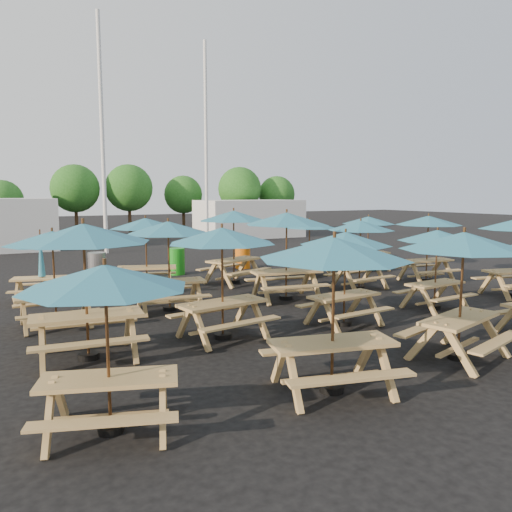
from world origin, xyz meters
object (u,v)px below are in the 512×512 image
picnic_unit_9 (345,243)px  picnic_unit_13 (437,240)px  picnic_unit_1 (84,240)px  waste_bin_1 (177,261)px  picnic_unit_10 (287,223)px  picnic_unit_11 (234,220)px  picnic_unit_2 (52,243)px  picnic_unit_7 (146,227)px  waste_bin_0 (97,267)px  waste_bin_4 (339,250)px  picnic_unit_5 (222,241)px  waste_bin_2 (243,256)px  picnic_unit_14 (361,229)px  picnic_unit_18 (428,224)px  picnic_unit_4 (334,257)px  picnic_unit_3 (42,272)px  picnic_unit_8 (464,248)px  picnic_unit_6 (168,232)px  picnic_unit_0 (105,285)px  picnic_unit_19 (368,223)px  waste_bin_3 (346,249)px  picnic_unit_15 (310,227)px

picnic_unit_9 → picnic_unit_13: (3.20, 0.19, -0.07)m
picnic_unit_1 → waste_bin_1: 9.95m
picnic_unit_10 → picnic_unit_11: 3.10m
picnic_unit_2 → picnic_unit_10: 6.28m
picnic_unit_2 → picnic_unit_7: 4.43m
waste_bin_0 → waste_bin_4: bearing=0.0°
picnic_unit_5 → waste_bin_2: picnic_unit_5 is taller
picnic_unit_14 → picnic_unit_18: picnic_unit_18 is taller
picnic_unit_4 → picnic_unit_11: bearing=86.8°
picnic_unit_13 → picnic_unit_14: size_ratio=0.95×
picnic_unit_3 → waste_bin_0: 3.43m
picnic_unit_9 → picnic_unit_13: 3.21m
picnic_unit_8 → waste_bin_0: 12.70m
picnic_unit_4 → picnic_unit_6: size_ratio=1.11×
picnic_unit_7 → picnic_unit_14: bearing=-6.7°
picnic_unit_14 → waste_bin_2: (-1.26, 5.81, -1.44)m
picnic_unit_1 → waste_bin_1: bearing=67.4°
waste_bin_1 → picnic_unit_4: bearing=-98.3°
picnic_unit_2 → picnic_unit_14: picnic_unit_2 is taller
picnic_unit_0 → picnic_unit_4: bearing=13.8°
waste_bin_1 → picnic_unit_18: bearing=-38.4°
picnic_unit_11 → picnic_unit_19: (6.01, 0.08, -0.29)m
picnic_unit_4 → picnic_unit_14: picnic_unit_4 is taller
picnic_unit_6 → waste_bin_4: (9.94, 5.56, -1.56)m
picnic_unit_4 → picnic_unit_7: size_ratio=1.00×
picnic_unit_10 → waste_bin_1: bearing=111.7°
picnic_unit_7 → waste_bin_0: size_ratio=2.82×
picnic_unit_3 → picnic_unit_4: (3.23, -9.27, 1.28)m
picnic_unit_2 → waste_bin_3: 14.74m
picnic_unit_9 → picnic_unit_14: (3.29, 3.34, 0.01)m
picnic_unit_3 → waste_bin_3: (13.33, 2.93, -0.35)m
picnic_unit_18 → waste_bin_3: 6.20m
picnic_unit_10 → picnic_unit_19: size_ratio=1.13×
waste_bin_4 → picnic_unit_11: bearing=-157.5°
picnic_unit_19 → waste_bin_4: picnic_unit_19 is taller
picnic_unit_2 → picnic_unit_8: bearing=-43.6°
picnic_unit_0 → waste_bin_3: (13.41, 11.90, -1.43)m
picnic_unit_6 → picnic_unit_15: picnic_unit_6 is taller
picnic_unit_1 → waste_bin_0: picnic_unit_1 is taller
picnic_unit_1 → picnic_unit_6: bearing=55.8°
picnic_unit_18 → picnic_unit_19: picnic_unit_18 is taller
picnic_unit_0 → picnic_unit_18: picnic_unit_18 is taller
picnic_unit_5 → waste_bin_4: 13.11m
picnic_unit_0 → picnic_unit_6: picnic_unit_6 is taller
picnic_unit_3 → picnic_unit_7: bearing=16.7°
picnic_unit_13 → picnic_unit_18: size_ratio=0.89×
picnic_unit_10 → picnic_unit_15: picnic_unit_10 is taller
picnic_unit_13 → waste_bin_4: 9.62m
waste_bin_4 → picnic_unit_10: bearing=-138.0°
picnic_unit_3 → picnic_unit_13: (9.09, -6.06, 1.01)m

